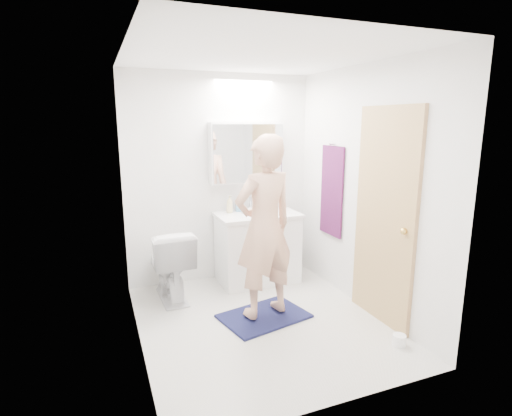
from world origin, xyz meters
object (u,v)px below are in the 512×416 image
toothbrush_cup (265,206)px  toilet_paper_roll (399,340)px  medicine_cabinet (246,153)px  soap_bottle_b (239,205)px  soap_bottle_a (230,204)px  vanity_cabinet (257,249)px  toilet (170,263)px  person (264,227)px

toothbrush_cup → toilet_paper_roll: 2.15m
medicine_cabinet → toothbrush_cup: bearing=-12.7°
soap_bottle_b → toothbrush_cup: soap_bottle_b is taller
toilet_paper_roll → soap_bottle_a: bearing=113.9°
vanity_cabinet → soap_bottle_b: soap_bottle_b is taller
toothbrush_cup → toilet_paper_roll: size_ratio=0.86×
toilet → toilet_paper_roll: (1.62, -1.67, -0.34)m
vanity_cabinet → soap_bottle_b: (-0.17, 0.18, 0.51)m
vanity_cabinet → toothbrush_cup: (0.17, 0.16, 0.47)m
toothbrush_cup → toilet_paper_roll: (0.40, -1.95, -0.81)m
vanity_cabinet → medicine_cabinet: 1.13m
toilet → soap_bottle_b: bearing=-163.0°
person → toothbrush_cup: 1.15m
toilet → toothbrush_cup: (1.21, 0.28, 0.48)m
vanity_cabinet → medicine_cabinet: medicine_cabinet is taller
soap_bottle_a → toilet_paper_roll: size_ratio=1.83×
soap_bottle_b → vanity_cabinet: bearing=-47.5°
vanity_cabinet → toilet_paper_roll: bearing=-72.3°
vanity_cabinet → soap_bottle_a: soap_bottle_a is taller
medicine_cabinet → soap_bottle_a: 0.63m
person → soap_bottle_b: (0.13, 1.08, -0.00)m
vanity_cabinet → toilet_paper_roll: 1.91m
person → soap_bottle_b: 1.08m
soap_bottle_a → soap_bottle_b: (0.12, 0.03, -0.02)m
soap_bottle_a → toilet_paper_roll: soap_bottle_a is taller
medicine_cabinet → vanity_cabinet: bearing=-76.0°
medicine_cabinet → soap_bottle_a: bearing=-165.7°
soap_bottle_a → toothbrush_cup: size_ratio=2.13×
person → toilet: bearing=-58.4°
toilet_paper_roll → vanity_cabinet: bearing=107.7°
toothbrush_cup → medicine_cabinet: bearing=167.3°
medicine_cabinet → soap_bottle_a: size_ratio=4.36×
vanity_cabinet → toilet_paper_roll: vanity_cabinet is taller
toothbrush_cup → toilet_paper_roll: toothbrush_cup is taller
toilet → soap_bottle_b: size_ratio=4.80×
toothbrush_cup → soap_bottle_a: bearing=-178.7°
vanity_cabinet → person: (-0.29, -0.90, 0.51)m
toilet → soap_bottle_a: 0.96m
person → soap_bottle_a: person is taller
person → soap_bottle_a: (0.00, 1.05, 0.02)m
medicine_cabinet → soap_bottle_b: 0.61m
toilet_paper_roll → person: bearing=134.1°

